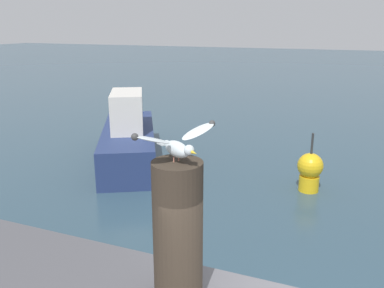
# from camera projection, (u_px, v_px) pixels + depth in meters

# --- Properties ---
(mooring_post) EXTENTS (0.34, 0.34, 1.00)m
(mooring_post) POSITION_uv_depth(u_px,v_px,m) (178.00, 233.00, 2.72)
(mooring_post) COLOR #382D23
(mooring_post) RESTS_ON harbor_quay
(seagull) EXTENTS (0.42, 0.56, 0.23)m
(seagull) POSITION_uv_depth(u_px,v_px,m) (177.00, 144.00, 2.54)
(seagull) COLOR #C67660
(seagull) RESTS_ON mooring_post
(boat_navy) EXTENTS (3.65, 5.24, 1.99)m
(boat_navy) POSITION_uv_depth(u_px,v_px,m) (129.00, 134.00, 11.44)
(boat_navy) COLOR navy
(boat_navy) RESTS_ON ground_plane
(channel_buoy) EXTENTS (0.56, 0.56, 1.33)m
(channel_buoy) POSITION_uv_depth(u_px,v_px,m) (310.00, 170.00, 9.00)
(channel_buoy) COLOR yellow
(channel_buoy) RESTS_ON ground_plane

